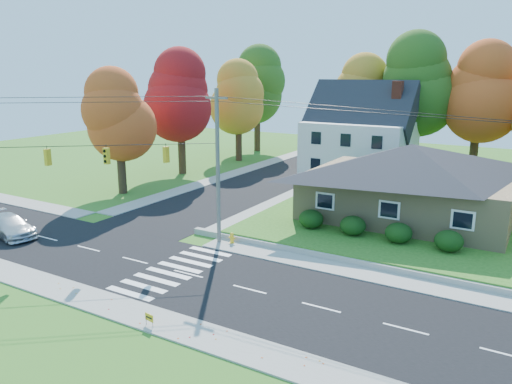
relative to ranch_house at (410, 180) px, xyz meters
The scene contains 21 objects.
ground 18.18m from the ranch_house, 116.57° to the right, with size 120.00×120.00×0.00m, color #3D7923.
road_main 18.18m from the ranch_house, 116.57° to the right, with size 90.00×8.00×0.02m, color black.
road_cross 19.15m from the ranch_house, 147.99° to the left, with size 8.00×44.00×0.02m, color black.
sidewalk_north 13.98m from the ranch_house, 126.03° to the right, with size 90.00×2.00×0.08m, color #9C9A90.
sidewalk_south 22.70m from the ranch_house, 110.85° to the right, with size 90.00×2.00×0.08m, color #9C9A90.
lawn 7.69m from the ranch_house, 45.00° to the left, with size 30.00×30.00×0.50m, color #3D7923.
ranch_house is the anchor object (origin of this frame).
colonial_house 14.46m from the ranch_house, 123.55° to the left, with size 10.40×8.40×9.60m.
hedge_row 6.57m from the ranch_house, 94.61° to the right, with size 10.70×1.70×1.27m.
traffic_infrastructure 16.87m from the ranch_house, 119.09° to the right, with size 38.10×10.66×10.00m.
tree_lot_0 21.20m from the ranch_house, 119.05° to the left, with size 6.72×6.72×12.51m.
tree_lot_1 18.58m from the ranch_house, 103.24° to the left, with size 7.84×7.84×14.60m.
tree_lot_2 18.99m from the ranch_house, 83.66° to the left, with size 7.28×7.28×13.56m.
tree_west_0 25.61m from the ranch_house, behind, with size 6.16×6.16×11.47m.
tree_west_1 27.18m from the ranch_house, 167.01° to the left, with size 7.28×7.28×13.56m.
tree_west_2 30.03m from the ranch_house, 147.38° to the left, with size 6.72×6.72×12.51m.
tree_west_3 36.60m from the ranch_house, 138.37° to the left, with size 7.84×7.84×14.60m.
silver_sedan 28.39m from the ranch_house, 143.10° to the right, with size 2.03×4.99×1.45m, color silver.
white_car 24.60m from the ranch_house, 130.00° to the left, with size 1.56×4.47×1.47m, color silver.
fire_hydrant 13.96m from the ranch_house, 129.23° to the right, with size 0.44×0.35×0.78m.
yard_sign 22.51m from the ranch_house, 105.02° to the right, with size 0.52×0.10×0.65m.
Camera 1 is at (16.41, -20.38, 11.02)m, focal length 35.00 mm.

